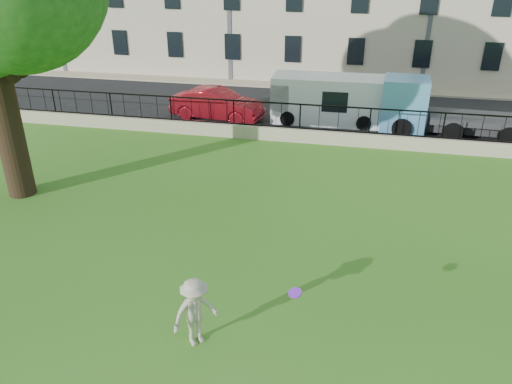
% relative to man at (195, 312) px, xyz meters
% --- Properties ---
extents(ground, '(120.00, 120.00, 0.00)m').
position_rel_man_xyz_m(ground, '(0.43, 1.13, -0.81)').
color(ground, '#38711B').
rests_on(ground, ground).
extents(retaining_wall, '(50.00, 0.40, 0.60)m').
position_rel_man_xyz_m(retaining_wall, '(0.43, 13.13, -0.51)').
color(retaining_wall, tan).
rests_on(retaining_wall, ground).
extents(iron_railing, '(50.00, 0.05, 1.13)m').
position_rel_man_xyz_m(iron_railing, '(0.43, 13.13, 0.34)').
color(iron_railing, black).
rests_on(iron_railing, retaining_wall).
extents(street, '(60.00, 9.00, 0.01)m').
position_rel_man_xyz_m(street, '(0.43, 17.83, -0.80)').
color(street, black).
rests_on(street, ground).
extents(sidewalk, '(60.00, 1.40, 0.12)m').
position_rel_man_xyz_m(sidewalk, '(0.43, 23.03, -0.75)').
color(sidewalk, tan).
rests_on(sidewalk, ground).
extents(man, '(1.16, 1.17, 1.62)m').
position_rel_man_xyz_m(man, '(0.00, 0.00, 0.00)').
color(man, '#B4A892').
rests_on(man, ground).
extents(frisbee, '(0.29, 0.30, 0.12)m').
position_rel_man_xyz_m(frisbee, '(2.09, 0.04, 0.81)').
color(frisbee, purple).
extents(red_sedan, '(4.83, 2.23, 1.53)m').
position_rel_man_xyz_m(red_sedan, '(-4.07, 15.53, -0.04)').
color(red_sedan, maroon).
rests_on(red_sedan, street).
extents(white_van, '(5.40, 2.17, 2.25)m').
position_rel_man_xyz_m(white_van, '(1.35, 16.34, 0.32)').
color(white_van, white).
rests_on(white_van, street).
extents(blue_truck, '(6.08, 2.44, 2.50)m').
position_rel_man_xyz_m(blue_truck, '(6.93, 15.53, 0.44)').
color(blue_truck, '#5799CC').
rests_on(blue_truck, street).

